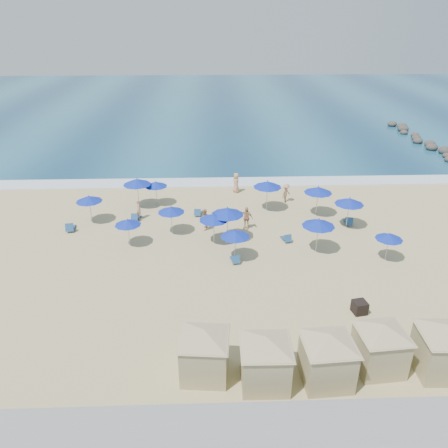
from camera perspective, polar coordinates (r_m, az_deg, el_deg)
The scene contains 35 objects.
ground at distance 28.55m, azimuth 3.84°, elevation -5.54°, with size 160.00×160.00×0.00m, color tan.
ocean at distance 80.63m, azimuth -0.05°, elevation 15.37°, with size 160.00×80.00×0.06m, color navy.
surf_line at distance 42.48m, azimuth 1.83°, elevation 5.50°, with size 160.00×2.50×0.08m, color white.
seawall at distance 18.04m, azimuth 8.52°, elevation -26.63°, with size 160.00×6.10×1.22m.
rock_jetty at distance 57.79m, azimuth 25.97°, elevation 8.82°, with size 2.56×26.66×0.96m.
trash_bin at distance 25.39m, azimuth 17.29°, elevation -10.33°, with size 0.72×0.72×0.72m, color black.
cabana_0 at distance 20.03m, azimuth -2.60°, elevation -15.66°, with size 4.44×4.44×2.80m.
cabana_1 at distance 19.71m, azimuth 5.46°, elevation -16.55°, with size 4.50×4.50×2.82m.
cabana_2 at distance 20.24m, azimuth 13.43°, elevation -15.89°, with size 4.52×4.52×2.84m.
cabana_3 at distance 21.53m, azimuth 19.86°, elevation -14.14°, with size 4.36×4.36×2.74m.
cabana_4 at distance 22.39m, azimuth 26.88°, elevation -13.64°, with size 4.62×4.62×2.90m.
umbrella_0 at distance 35.03m, azimuth -17.24°, elevation 3.18°, with size 2.03×2.03×2.31m.
umbrella_1 at distance 30.84m, azimuth -12.47°, elevation 0.22°, with size 1.84×1.84×2.10m.
umbrella_2 at distance 36.81m, azimuth -11.30°, elevation 5.44°, with size 2.32×2.32×2.64m.
umbrella_3 at distance 31.99m, azimuth -6.93°, elevation 1.89°, with size 1.97×1.97×2.24m.
umbrella_4 at distance 37.15m, azimuth -8.90°, elevation 5.18°, with size 1.93×1.93×2.19m.
umbrella_5 at distance 30.34m, azimuth -1.36°, elevation 0.89°, with size 2.06×2.06×2.35m.
umbrella_6 at distance 30.61m, azimuth 0.44°, elevation 1.66°, with size 2.32×2.32×2.64m.
umbrella_7 at distance 35.74m, azimuth 5.70°, elevation 5.19°, with size 2.32×2.32×2.64m.
umbrella_8 at distance 29.83m, azimuth 12.26°, elevation 0.16°, with size 2.23×2.23×2.54m.
umbrella_9 at distance 35.40m, azimuth 12.21°, elevation 4.38°, with size 2.24×2.24×2.55m.
umbrella_10 at distance 33.92m, azimuth 16.07°, elevation 2.87°, with size 2.19×2.19×2.50m.
umbrella_11 at distance 30.30m, azimuth 20.79°, elevation -1.53°, with size 1.79×1.79×2.04m.
umbrella_12 at distance 28.36m, azimuth 1.48°, elevation -1.28°, with size 1.94×1.94×2.21m.
beach_chair_0 at distance 34.89m, azimuth -19.43°, elevation -0.42°, with size 0.76×1.39×0.73m.
beach_chair_1 at distance 35.29m, azimuth -11.45°, elevation 0.88°, with size 0.72×1.30×0.68m.
beach_chair_2 at distance 35.48m, azimuth -3.41°, elevation 1.51°, with size 0.68×1.25×0.66m.
beach_chair_3 at distance 28.86m, azimuth 1.46°, elevation -4.61°, with size 0.64×1.18×0.62m.
beach_chair_4 at distance 31.74m, azimuth 8.17°, elevation -1.85°, with size 0.72×1.23×0.63m.
beach_chair_5 at distance 35.21m, azimuth 15.94°, elevation 0.34°, with size 0.84×1.42×0.73m.
beachgoer_0 at distance 35.21m, azimuth -11.06°, elevation 1.93°, with size 0.60×0.40×1.66m, color tan.
beachgoer_1 at distance 32.83m, azimuth -2.58°, elevation 0.58°, with size 0.81×0.63×1.67m, color tan.
beachgoer_2 at distance 33.01m, azimuth 2.92°, elevation 0.82°, with size 1.03×0.43×1.76m, color tan.
beachgoer_3 at distance 38.07m, azimuth 8.10°, elevation 4.02°, with size 1.07×0.61×1.65m, color tan.
beachgoer_4 at distance 39.81m, azimuth 1.59°, elevation 5.42°, with size 0.90×0.58×1.83m, color tan.
Camera 1 is at (-2.77, -24.19, 14.91)m, focal length 35.00 mm.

